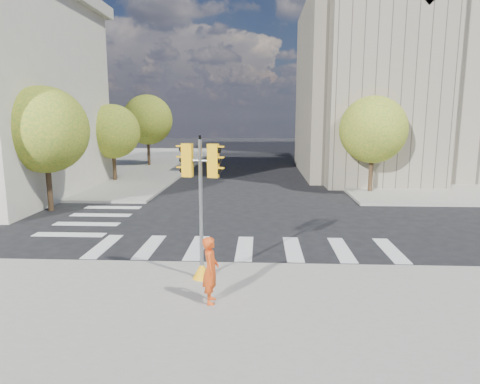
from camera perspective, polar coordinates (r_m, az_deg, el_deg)
name	(u,v)px	position (r m, az deg, el deg)	size (l,w,h in m)	color
ground	(249,234)	(18.09, 1.19, -5.61)	(160.00, 160.00, 0.00)	black
sidewalk_far_right	(456,165)	(47.84, 26.89, 3.22)	(28.00, 40.00, 0.15)	gray
sidewalk_far_left	(64,163)	(48.23, -22.40, 3.60)	(28.00, 40.00, 0.15)	gray
civic_building	(447,87)	(39.60, 25.88, 12.54)	(26.00, 16.00, 19.39)	gray
office_tower	(427,37)	(63.99, 23.67, 18.37)	(20.00, 18.00, 30.00)	#9EA0A3
tree_lw_near	(45,130)	(24.06, -24.58, 7.54)	(4.40, 4.40, 6.41)	#382616
tree_lw_mid	(113,132)	(33.29, -16.63, 7.73)	(4.00, 4.00, 5.77)	#382616
tree_lw_far	(147,120)	(42.84, -12.23, 9.39)	(4.80, 4.80, 6.95)	#382616
tree_re_near	(373,130)	(28.31, 17.32, 7.94)	(4.20, 4.20, 6.16)	#382616
tree_re_mid	(339,122)	(40.03, 13.05, 9.06)	(4.60, 4.60, 6.66)	#382616
tree_re_far	(321,125)	(51.89, 10.68, 8.79)	(4.00, 4.00, 5.88)	#382616
lamp_near	(366,121)	(32.30, 16.47, 9.13)	(0.35, 0.18, 8.11)	black
lamp_far	(333,119)	(46.03, 12.36, 9.47)	(0.35, 0.18, 8.11)	black
traffic_signal	(201,220)	(12.47, -5.20, -3.75)	(1.08, 0.56, 4.22)	#FEB10D
photographer	(211,270)	(11.11, -3.93, -10.33)	(0.64, 0.42, 1.75)	#DB4914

